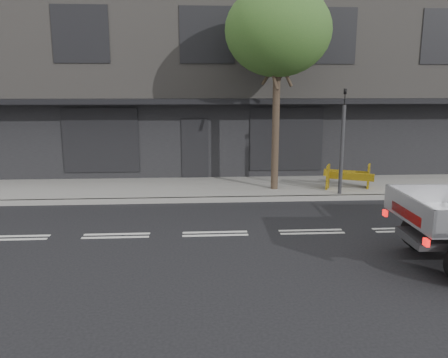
# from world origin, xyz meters

# --- Properties ---
(ground) EXTENTS (80.00, 80.00, 0.00)m
(ground) POSITION_xyz_m (0.00, 0.00, 0.00)
(ground) COLOR black
(ground) RESTS_ON ground
(sidewalk) EXTENTS (32.00, 3.20, 0.15)m
(sidewalk) POSITION_xyz_m (0.00, 4.70, 0.07)
(sidewalk) COLOR gray
(sidewalk) RESTS_ON ground
(kerb) EXTENTS (32.00, 0.20, 0.15)m
(kerb) POSITION_xyz_m (0.00, 3.10, 0.07)
(kerb) COLOR gray
(kerb) RESTS_ON ground
(building_main) EXTENTS (26.00, 10.00, 8.00)m
(building_main) POSITION_xyz_m (0.00, 11.30, 4.00)
(building_main) COLOR slate
(building_main) RESTS_ON ground
(street_tree) EXTENTS (3.40, 3.40, 6.74)m
(street_tree) POSITION_xyz_m (2.20, 4.20, 5.28)
(street_tree) COLOR #382B21
(street_tree) RESTS_ON ground
(traffic_light_pole) EXTENTS (0.12, 0.12, 3.50)m
(traffic_light_pole) POSITION_xyz_m (4.20, 3.35, 1.65)
(traffic_light_pole) COLOR #2D2D30
(traffic_light_pole) RESTS_ON ground
(construction_barrier) EXTENTS (1.64, 1.19, 0.85)m
(construction_barrier) POSITION_xyz_m (4.73, 3.88, 0.58)
(construction_barrier) COLOR yellow
(construction_barrier) RESTS_ON sidewalk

